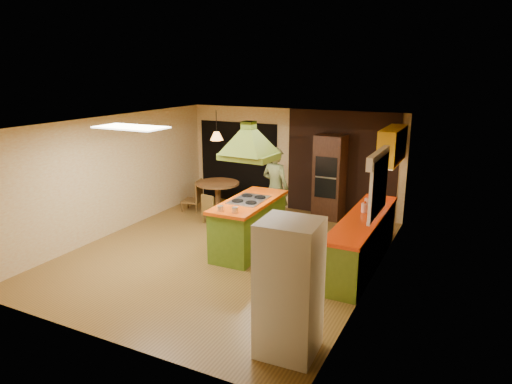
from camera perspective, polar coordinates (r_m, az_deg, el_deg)
The scene contains 21 objects.
ground at distance 8.88m, azimuth -3.65°, elevation -7.57°, with size 6.50×6.50×0.00m, color olive.
room_walls at distance 8.48m, azimuth -3.79°, elevation 0.25°, with size 5.50×6.50×6.50m.
ceiling_plane at distance 8.24m, azimuth -3.94°, elevation 8.68°, with size 6.50×6.50×0.00m, color silver.
brick_panel at distance 10.92m, azimuth 10.56°, elevation 3.41°, with size 2.64×0.03×2.50m, color #381E14.
nook_opening at distance 11.98m, azimuth -2.23°, elevation 3.72°, with size 2.20×0.03×2.10m, color black.
right_counter at distance 8.39m, azimuth 13.16°, elevation -5.93°, with size 0.62×3.05×0.92m.
upper_cabinets at distance 9.52m, azimuth 16.69°, elevation 5.60°, with size 0.34×1.40×0.70m, color yellow.
window_right at distance 7.78m, azimuth 15.14°, elevation 2.35°, with size 0.12×1.35×1.06m.
fluor_panel at distance 7.92m, azimuth -15.36°, elevation 7.81°, with size 1.20×0.60×0.03m, color white.
kitchen_island at distance 8.85m, azimuth -0.87°, elevation -4.10°, with size 0.85×2.03×1.02m.
range_hood at distance 8.44m, azimuth -0.92°, elevation 7.16°, with size 1.02×0.76×0.79m.
man at distance 9.92m, azimuth 2.45°, elevation 0.45°, with size 0.66×0.43×1.82m, color #50562D.
refrigerator at distance 5.64m, azimuth 4.16°, elevation -11.94°, with size 0.71×0.67×1.73m, color white.
wall_oven at distance 10.75m, azimuth 9.19°, elevation 1.86°, with size 0.68×0.62×1.97m.
dining_table at distance 11.07m, azimuth -4.79°, elevation 0.05°, with size 1.04×1.04×0.78m.
chair_left at distance 11.40m, azimuth -8.04°, elevation -0.40°, with size 0.43×0.43×0.79m, color brown, non-canonical shape.
chair_near at distance 10.47m, azimuth -5.43°, elevation -2.02°, with size 0.38×0.38×0.69m, color brown, non-canonical shape.
pendant_lamp at distance 10.80m, azimuth -4.95°, elevation 6.99°, with size 0.30×0.30×0.20m, color #FF9E3F.
canister_large at distance 9.26m, azimuth 14.69°, elevation -0.29°, with size 0.16×0.16×0.24m, color beige.
canister_medium at distance 8.69m, azimuth 13.83°, elevation -1.40°, with size 0.14×0.14×0.19m, color beige.
canister_small at distance 8.45m, azimuth 13.43°, elevation -1.94°, with size 0.12×0.12×0.16m, color #FFE6CD.
Camera 1 is at (4.14, -7.07, 3.43)m, focal length 32.00 mm.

